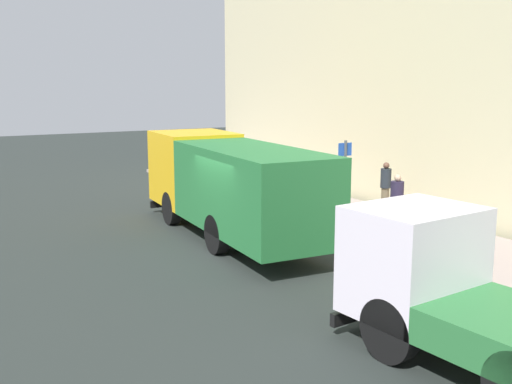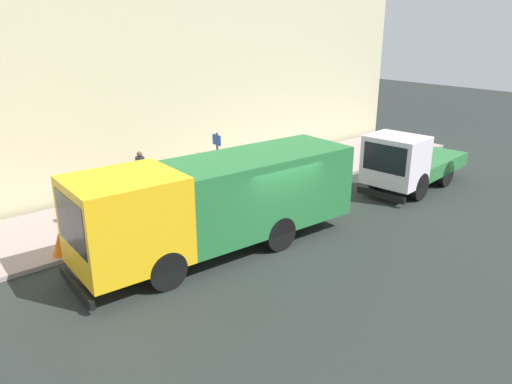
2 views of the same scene
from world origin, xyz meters
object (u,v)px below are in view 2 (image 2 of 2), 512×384
large_utility_truck (219,200)px  street_sign_post (218,164)px  pedestrian_standing (141,173)px  traffic_cone_orange (60,244)px  small_flatbed_truck (408,163)px  pedestrian_walking (87,200)px  pedestrian_third (200,172)px

large_utility_truck → street_sign_post: 3.25m
large_utility_truck → pedestrian_standing: 5.50m
large_utility_truck → traffic_cone_orange: 4.65m
small_flatbed_truck → pedestrian_standing: 10.36m
large_utility_truck → street_sign_post: (2.63, -1.91, 0.12)m
pedestrian_walking → street_sign_post: size_ratio=0.63×
small_flatbed_truck → traffic_cone_orange: bearing=71.5°
pedestrian_standing → small_flatbed_truck: bearing=26.8°
small_flatbed_truck → pedestrian_standing: small_flatbed_truck is taller
pedestrian_third → traffic_cone_orange: size_ratio=2.51×
pedestrian_standing → pedestrian_walking: bearing=-90.1°
pedestrian_third → traffic_cone_orange: pedestrian_third is taller
pedestrian_third → street_sign_post: size_ratio=0.62×
traffic_cone_orange → pedestrian_third: bearing=-73.9°
traffic_cone_orange → pedestrian_standing: bearing=-54.9°
traffic_cone_orange → street_sign_post: street_sign_post is taller
pedestrian_walking → traffic_cone_orange: (-1.46, 1.47, -0.56)m
pedestrian_third → pedestrian_walking: bearing=-171.5°
pedestrian_walking → street_sign_post: 4.45m
pedestrian_third → street_sign_post: street_sign_post is taller
pedestrian_standing → traffic_cone_orange: size_ratio=2.60×
pedestrian_walking → pedestrian_standing: size_ratio=0.98×
small_flatbed_truck → traffic_cone_orange: small_flatbed_truck is taller
pedestrian_standing → street_sign_post: bearing=-0.9°
traffic_cone_orange → pedestrian_walking: bearing=-45.1°
pedestrian_walking → pedestrian_third: bearing=-100.4°
pedestrian_standing → pedestrian_third: pedestrian_standing is taller
pedestrian_walking → pedestrian_standing: bearing=-75.3°
large_utility_truck → small_flatbed_truck: 8.98m
pedestrian_standing → pedestrian_third: (-1.20, -1.84, -0.04)m
pedestrian_third → traffic_cone_orange: 6.28m
large_utility_truck → pedestrian_walking: bearing=32.8°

